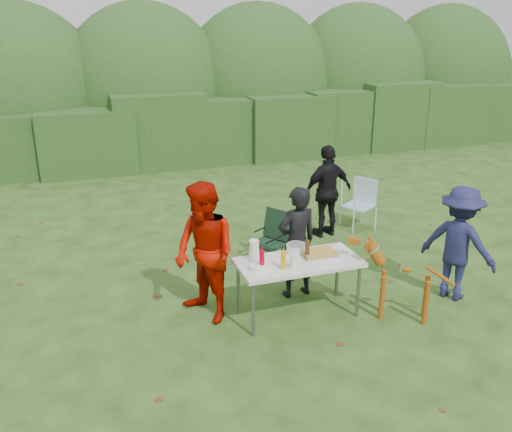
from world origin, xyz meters
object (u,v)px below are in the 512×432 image
object	(u,v)px
person_red_jacket	(205,253)
person_black_puffy	(327,191)
lawn_chair	(359,204)
person_cook	(297,242)
camping_chair	(269,240)
child	(458,243)
dog	(405,282)
paper_towel_roll	(254,250)
mustard_bottle	(283,261)
beer_bottle	(307,249)
folding_table	(299,265)
ketchup_bottle	(262,260)

from	to	relation	value
person_red_jacket	person_black_puffy	size ratio (longest dim) A/B	1.10
person_red_jacket	lawn_chair	bearing A→B (deg)	99.25
person_cook	person_black_puffy	size ratio (longest dim) A/B	0.96
person_cook	camping_chair	xyz separation A→B (m)	(-0.03, 0.94, -0.33)
child	dog	size ratio (longest dim) A/B	1.47
person_cook	paper_towel_roll	bearing A→B (deg)	17.79
mustard_bottle	beer_bottle	xyz separation A→B (m)	(0.38, 0.17, 0.02)
person_cook	beer_bottle	xyz separation A→B (m)	(-0.07, -0.48, 0.11)
folding_table	person_red_jacket	size ratio (longest dim) A/B	0.87
person_red_jacket	lawn_chair	world-z (taller)	person_red_jacket
ketchup_bottle	paper_towel_roll	xyz separation A→B (m)	(-0.01, 0.24, 0.02)
lawn_chair	ketchup_bottle	distance (m)	3.71
person_red_jacket	dog	size ratio (longest dim) A/B	1.67
person_black_puffy	beer_bottle	xyz separation A→B (m)	(-1.40, -2.28, 0.08)
person_cook	person_black_puffy	distance (m)	2.24
paper_towel_roll	person_red_jacket	bearing A→B (deg)	167.28
folding_table	ketchup_bottle	xyz separation A→B (m)	(-0.49, -0.06, 0.16)
lawn_chair	mustard_bottle	size ratio (longest dim) A/B	4.34
camping_chair	ketchup_bottle	xyz separation A→B (m)	(-0.65, -1.50, 0.43)
person_black_puffy	paper_towel_roll	size ratio (longest dim) A/B	6.01
person_black_puffy	beer_bottle	bearing A→B (deg)	50.49
person_red_jacket	person_black_puffy	xyz separation A→B (m)	(2.60, 1.99, -0.08)
person_cook	beer_bottle	world-z (taller)	person_cook
person_red_jacket	child	world-z (taller)	person_red_jacket
ketchup_bottle	paper_towel_roll	size ratio (longest dim) A/B	0.85
camping_chair	paper_towel_roll	distance (m)	1.49
child	mustard_bottle	size ratio (longest dim) A/B	7.60
person_red_jacket	child	xyz separation A→B (m)	(3.22, -0.55, -0.10)
child	paper_towel_roll	distance (m)	2.68
lawn_chair	paper_towel_roll	bearing A→B (deg)	7.38
lawn_chair	beer_bottle	bearing A→B (deg)	16.79
person_red_jacket	dog	xyz separation A→B (m)	(2.28, -0.81, -0.37)
person_cook	paper_towel_roll	size ratio (longest dim) A/B	5.80
child	ketchup_bottle	xyz separation A→B (m)	(-2.63, 0.17, 0.09)
folding_table	dog	size ratio (longest dim) A/B	1.45
person_red_jacket	person_black_puffy	world-z (taller)	person_red_jacket
person_black_puffy	mustard_bottle	distance (m)	3.03
dog	ketchup_bottle	size ratio (longest dim) A/B	4.69
child	lawn_chair	distance (m)	2.70
folding_table	lawn_chair	distance (m)	3.31
lawn_chair	folding_table	bearing A→B (deg)	15.52
person_cook	child	world-z (taller)	child
lawn_chair	beer_bottle	size ratio (longest dim) A/B	3.62
camping_chair	beer_bottle	world-z (taller)	beer_bottle
person_red_jacket	camping_chair	bearing A→B (deg)	108.50
folding_table	beer_bottle	xyz separation A→B (m)	(0.12, 0.02, 0.17)
dog	mustard_bottle	bearing A→B (deg)	21.01
camping_chair	person_red_jacket	bearing A→B (deg)	10.34
child	dog	world-z (taller)	child
folding_table	person_black_puffy	xyz separation A→B (m)	(1.52, 2.30, 0.10)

